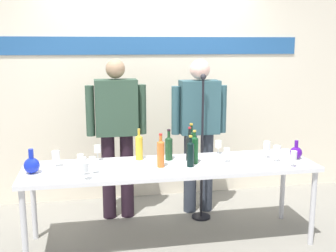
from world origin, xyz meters
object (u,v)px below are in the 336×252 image
wine_glass_right_0 (227,152)px  wine_glass_right_4 (218,144)px  wine_bottle_2 (189,146)px  wine_glass_left_3 (80,159)px  microphone_stand (202,171)px  wine_bottle_5 (190,153)px  wine_glass_left_4 (83,162)px  decanter_blue_right (296,152)px  wine_glass_right_1 (294,156)px  wine_bottle_3 (139,146)px  wine_glass_left_0 (92,162)px  display_table (171,170)px  presenter_left (117,128)px  wine_glass_right_2 (267,146)px  presenter_right (199,126)px  wine_glass_left_2 (56,156)px  wine_glass_left_5 (98,149)px  wine_glass_left_1 (85,167)px  wine_bottle_4 (194,149)px  wine_bottle_1 (191,142)px  wine_bottle_0 (161,152)px  wine_bottle_6 (169,147)px  wine_glass_right_3 (277,151)px  decanter_blue_left (32,165)px

wine_glass_right_0 → wine_glass_right_4: (0.01, 0.30, 0.00)m
wine_bottle_2 → wine_glass_left_3: 1.01m
microphone_stand → wine_bottle_5: bearing=-115.3°
wine_glass_left_4 → wine_glass_right_4: (1.33, 0.46, -0.02)m
decanter_blue_right → wine_glass_right_1: 0.30m
wine_bottle_3 → wine_glass_left_0: (-0.44, -0.37, -0.02)m
display_table → presenter_left: 0.86m
presenter_left → wine_glass_right_2: (1.39, -0.64, -0.10)m
presenter_right → wine_bottle_3: (-0.71, -0.45, -0.08)m
wine_glass_left_2 → wine_glass_left_4: (0.24, -0.31, 0.01)m
wine_bottle_2 → wine_glass_left_3: wine_bottle_2 is taller
wine_glass_right_0 → wine_glass_left_5: bearing=166.6°
wine_bottle_5 → wine_glass_left_1: bearing=-167.2°
display_table → wine_glass_right_1: wine_glass_right_1 is taller
wine_bottle_3 → wine_glass_right_0: size_ratio=2.20×
display_table → wine_bottle_4: (0.22, 0.01, 0.19)m
presenter_left → microphone_stand: bearing=-13.3°
presenter_right → wine_glass_right_2: (0.51, -0.64, -0.10)m
presenter_left → wine_glass_right_2: 1.53m
wine_bottle_1 → wine_bottle_5: (-0.10, -0.37, -0.01)m
wine_glass_right_1 → microphone_stand: 1.04m
wine_bottle_4 → wine_glass_left_4: (-1.01, -0.19, -0.02)m
presenter_left → wine_bottle_1: bearing=-29.4°
wine_glass_right_0 → presenter_left: bearing=144.3°
decanter_blue_right → wine_glass_left_5: size_ratio=1.20×
wine_bottle_0 → wine_glass_left_5: (-0.55, 0.31, -0.02)m
wine_bottle_2 → wine_glass_left_5: (-0.85, 0.15, -0.02)m
wine_bottle_1 → wine_bottle_5: 0.38m
wine_glass_left_5 → wine_bottle_5: bearing=-23.3°
wine_bottle_1 → wine_bottle_6: bearing=-154.9°
wine_glass_left_3 → wine_glass_right_2: 1.76m
presenter_left → wine_bottle_2: size_ratio=5.23×
wine_bottle_2 → wine_glass_right_4: size_ratio=2.33×
wine_glass_right_1 → wine_bottle_6: bearing=156.9°
wine_glass_left_5 → microphone_stand: bearing=11.0°
wine_glass_left_2 → wine_glass_left_3: 0.25m
wine_glass_right_3 → wine_glass_left_5: bearing=168.0°
decanter_blue_left → presenter_left: (0.77, 0.70, 0.15)m
presenter_right → wine_glass_left_5: size_ratio=11.17×
wine_bottle_2 → wine_glass_right_2: wine_bottle_2 is taller
wine_glass_left_5 → wine_glass_right_4: wine_glass_left_5 is taller
wine_bottle_1 → display_table: bearing=-132.2°
wine_bottle_6 → wine_glass_right_3: 1.01m
wine_bottle_3 → wine_glass_left_1: bearing=-133.9°
wine_bottle_3 → wine_glass_left_2: (-0.76, -0.10, -0.03)m
presenter_left → display_table: bearing=-56.9°
decanter_blue_right → wine_bottle_5: 1.06m
wine_glass_left_1 → presenter_left: bearing=71.4°
wine_bottle_6 → wine_glass_left_5: wine_bottle_6 is taller
wine_bottle_3 → wine_glass_right_1: bearing=-21.0°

